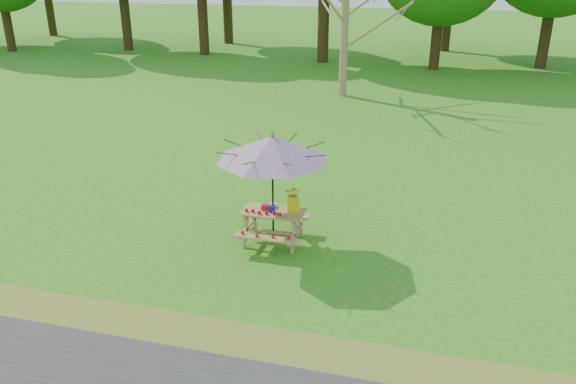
# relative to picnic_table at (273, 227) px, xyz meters

# --- Properties ---
(ground) EXTENTS (120.00, 120.00, 0.00)m
(ground) POSITION_rel_picnic_table_xyz_m (-3.86, -0.50, -0.33)
(ground) COLOR #326E15
(ground) RESTS_ON ground
(picnic_table) EXTENTS (1.20, 1.32, 0.67)m
(picnic_table) POSITION_rel_picnic_table_xyz_m (0.00, 0.00, 0.00)
(picnic_table) COLOR #9E6C47
(picnic_table) RESTS_ON ground
(patio_umbrella) EXTENTS (2.55, 2.55, 2.25)m
(patio_umbrella) POSITION_rel_picnic_table_xyz_m (0.00, 0.00, 1.62)
(patio_umbrella) COLOR black
(patio_umbrella) RESTS_ON ground
(produce_bins) EXTENTS (0.29, 0.37, 0.13)m
(produce_bins) POSITION_rel_picnic_table_xyz_m (-0.07, 0.03, 0.40)
(produce_bins) COLOR red
(produce_bins) RESTS_ON picnic_table
(tomatoes_row) EXTENTS (0.77, 0.13, 0.07)m
(tomatoes_row) POSITION_rel_picnic_table_xyz_m (-0.15, -0.18, 0.38)
(tomatoes_row) COLOR red
(tomatoes_row) RESTS_ON picnic_table
(flower_bucket) EXTENTS (0.34, 0.30, 0.54)m
(flower_bucket) POSITION_rel_picnic_table_xyz_m (0.39, 0.08, 0.63)
(flower_bucket) COLOR yellow
(flower_bucket) RESTS_ON picnic_table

